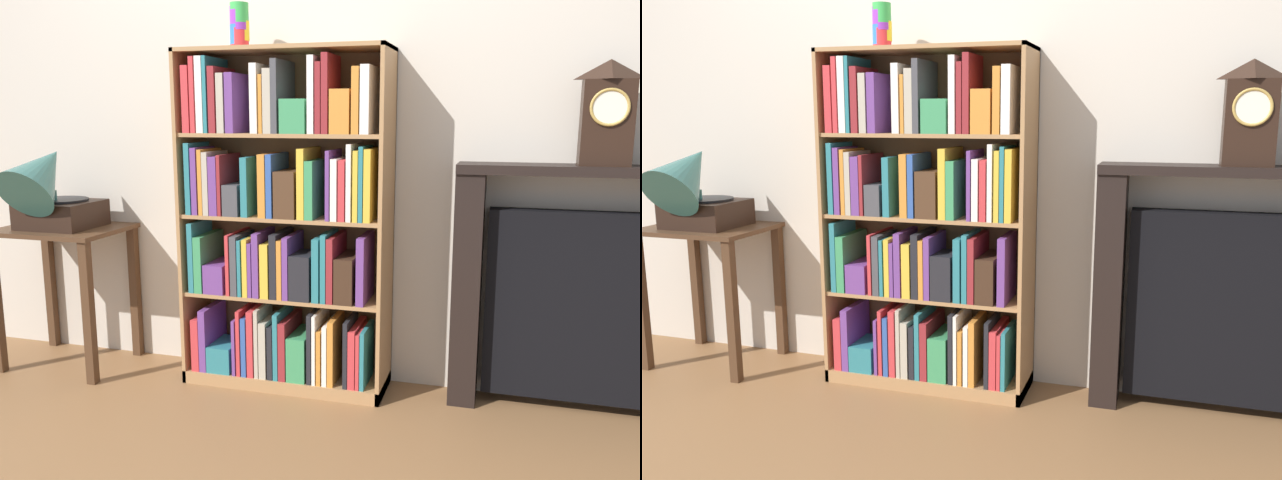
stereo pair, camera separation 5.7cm
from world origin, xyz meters
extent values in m
cube|color=brown|center=(0.00, 0.00, -0.01)|extent=(8.04, 6.40, 0.02)
cube|color=beige|center=(0.09, 0.30, 1.30)|extent=(5.04, 0.08, 2.60)
cube|color=#A87A4C|center=(-0.47, 0.11, 0.78)|extent=(0.02, 0.31, 1.56)
cube|color=#A87A4C|center=(0.47, 0.11, 0.78)|extent=(0.02, 0.31, 1.56)
cube|color=brown|center=(0.00, 0.26, 0.78)|extent=(0.96, 0.01, 1.56)
cube|color=#A87A4C|center=(0.00, 0.11, 1.55)|extent=(0.96, 0.31, 0.02)
cube|color=#A87A4C|center=(0.00, 0.11, 0.03)|extent=(0.96, 0.31, 0.06)
cube|color=#C63338|center=(-0.42, 0.08, 0.19)|extent=(0.04, 0.22, 0.25)
cube|color=#663884|center=(-0.38, 0.09, 0.21)|extent=(0.03, 0.25, 0.30)
cube|color=teal|center=(-0.30, 0.07, 0.12)|extent=(0.12, 0.21, 0.13)
cube|color=#663884|center=(-0.22, 0.10, 0.19)|extent=(0.02, 0.27, 0.27)
cube|color=#C63338|center=(-0.19, 0.10, 0.22)|extent=(0.02, 0.26, 0.32)
cube|color=#2D519E|center=(-0.17, 0.08, 0.20)|extent=(0.02, 0.22, 0.28)
cube|color=#C63338|center=(-0.13, 0.07, 0.22)|extent=(0.03, 0.21, 0.32)
cube|color=#B2A893|center=(-0.10, 0.07, 0.22)|extent=(0.02, 0.21, 0.33)
cube|color=#B2A893|center=(-0.07, 0.08, 0.20)|extent=(0.03, 0.22, 0.27)
cube|color=black|center=(-0.04, 0.08, 0.19)|extent=(0.03, 0.23, 0.25)
cube|color=teal|center=(-0.01, 0.08, 0.22)|extent=(0.02, 0.24, 0.32)
cube|color=maroon|center=(0.02, 0.10, 0.20)|extent=(0.03, 0.26, 0.28)
cube|color=#388E56|center=(0.09, 0.08, 0.16)|extent=(0.09, 0.24, 0.21)
cube|color=black|center=(0.15, 0.08, 0.22)|extent=(0.02, 0.23, 0.33)
cube|color=white|center=(0.18, 0.09, 0.22)|extent=(0.02, 0.25, 0.32)
cube|color=orange|center=(0.20, 0.08, 0.19)|extent=(0.02, 0.24, 0.26)
cube|color=white|center=(0.23, 0.07, 0.20)|extent=(0.02, 0.22, 0.28)
cube|color=orange|center=(0.25, 0.07, 0.21)|extent=(0.03, 0.21, 0.30)
cube|color=black|center=(0.32, 0.08, 0.21)|extent=(0.02, 0.23, 0.31)
cube|color=#C63338|center=(0.35, 0.09, 0.19)|extent=(0.03, 0.26, 0.27)
cube|color=#C63338|center=(0.38, 0.07, 0.19)|extent=(0.02, 0.21, 0.26)
cube|color=teal|center=(0.40, 0.08, 0.19)|extent=(0.02, 0.22, 0.27)
cube|color=#A87A4C|center=(0.00, 0.11, 0.44)|extent=(0.93, 0.29, 0.02)
cube|color=teal|center=(-0.42, 0.08, 0.61)|extent=(0.03, 0.22, 0.33)
cube|color=#388E56|center=(-0.39, 0.09, 0.58)|extent=(0.04, 0.26, 0.27)
cube|color=#663884|center=(-0.31, 0.08, 0.52)|extent=(0.10, 0.24, 0.14)
cube|color=#C63338|center=(-0.24, 0.10, 0.59)|extent=(0.02, 0.26, 0.28)
cube|color=#424247|center=(-0.21, 0.08, 0.59)|extent=(0.03, 0.23, 0.28)
cube|color=teal|center=(-0.18, 0.08, 0.58)|extent=(0.02, 0.23, 0.26)
cube|color=gold|center=(-0.15, 0.07, 0.58)|extent=(0.02, 0.21, 0.27)
cube|color=#663884|center=(-0.13, 0.07, 0.58)|extent=(0.02, 0.21, 0.25)
cube|color=#663884|center=(-0.10, 0.08, 0.60)|extent=(0.03, 0.23, 0.30)
cube|color=gold|center=(-0.06, 0.07, 0.57)|extent=(0.04, 0.21, 0.25)
cube|color=black|center=(-0.01, 0.09, 0.60)|extent=(0.03, 0.26, 0.30)
cube|color=orange|center=(0.02, 0.10, 0.59)|extent=(0.02, 0.26, 0.27)
cube|color=#663884|center=(0.04, 0.09, 0.59)|extent=(0.03, 0.24, 0.28)
cube|color=black|center=(0.11, 0.06, 0.55)|extent=(0.10, 0.19, 0.21)
cube|color=teal|center=(0.18, 0.08, 0.59)|extent=(0.03, 0.24, 0.29)
cube|color=teal|center=(0.22, 0.08, 0.60)|extent=(0.02, 0.23, 0.31)
cube|color=maroon|center=(0.25, 0.09, 0.60)|extent=(0.03, 0.26, 0.29)
cube|color=#382316|center=(0.31, 0.08, 0.55)|extent=(0.08, 0.24, 0.20)
cube|color=#663884|center=(0.39, 0.08, 0.60)|extent=(0.03, 0.23, 0.30)
cube|color=#A87A4C|center=(0.00, 0.11, 0.81)|extent=(0.93, 0.29, 0.02)
cube|color=teal|center=(-0.42, 0.07, 0.98)|extent=(0.03, 0.22, 0.33)
cube|color=#663884|center=(-0.39, 0.07, 0.97)|extent=(0.03, 0.21, 0.31)
cube|color=orange|center=(-0.36, 0.07, 0.97)|extent=(0.02, 0.22, 0.30)
cube|color=#B2A893|center=(-0.33, 0.08, 0.96)|extent=(0.03, 0.23, 0.29)
cube|color=#663884|center=(-0.30, 0.10, 0.95)|extent=(0.04, 0.27, 0.27)
cube|color=maroon|center=(-0.27, 0.08, 0.96)|extent=(0.02, 0.24, 0.27)
cube|color=#424247|center=(-0.21, 0.07, 0.89)|extent=(0.07, 0.21, 0.14)
cube|color=teal|center=(-0.15, 0.09, 0.95)|extent=(0.03, 0.25, 0.27)
cube|color=orange|center=(-0.06, 0.08, 0.96)|extent=(0.03, 0.23, 0.28)
cube|color=#2D519E|center=(-0.03, 0.08, 0.96)|extent=(0.03, 0.24, 0.28)
cube|color=#472D1C|center=(0.04, 0.08, 0.92)|extent=(0.10, 0.23, 0.21)
cube|color=gold|center=(0.12, 0.10, 0.97)|extent=(0.03, 0.27, 0.31)
cube|color=#388E56|center=(0.15, 0.07, 0.95)|extent=(0.04, 0.21, 0.26)
cube|color=#663884|center=(0.24, 0.08, 0.97)|extent=(0.02, 0.23, 0.30)
cube|color=white|center=(0.27, 0.08, 0.95)|extent=(0.03, 0.22, 0.27)
cube|color=#C63338|center=(0.30, 0.08, 0.95)|extent=(0.03, 0.24, 0.26)
cube|color=white|center=(0.33, 0.09, 0.99)|extent=(0.02, 0.25, 0.33)
cube|color=gold|center=(0.36, 0.09, 0.97)|extent=(0.02, 0.25, 0.30)
cube|color=teal|center=(0.38, 0.08, 0.98)|extent=(0.02, 0.22, 0.32)
cube|color=gold|center=(0.41, 0.09, 0.98)|extent=(0.03, 0.25, 0.31)
cube|color=#A87A4C|center=(0.00, 0.11, 1.18)|extent=(0.93, 0.29, 0.02)
cube|color=#C63338|center=(-0.42, 0.07, 1.34)|extent=(0.03, 0.21, 0.30)
cube|color=#C63338|center=(-0.38, 0.08, 1.36)|extent=(0.02, 0.23, 0.33)
cube|color=white|center=(-0.35, 0.09, 1.36)|extent=(0.03, 0.25, 0.33)
cube|color=teal|center=(-0.32, 0.09, 1.36)|extent=(0.02, 0.24, 0.33)
cube|color=maroon|center=(-0.29, 0.08, 1.34)|extent=(0.03, 0.24, 0.29)
cube|color=#B2A893|center=(-0.25, 0.10, 1.32)|extent=(0.03, 0.26, 0.26)
cube|color=#663884|center=(-0.21, 0.08, 1.32)|extent=(0.04, 0.23, 0.26)
cube|color=white|center=(-0.09, 0.08, 1.34)|extent=(0.03, 0.24, 0.30)
cube|color=orange|center=(-0.06, 0.08, 1.32)|extent=(0.02, 0.24, 0.25)
cube|color=#B2A893|center=(-0.03, 0.08, 1.33)|extent=(0.04, 0.22, 0.28)
cube|color=#424247|center=(0.00, 0.09, 1.35)|extent=(0.03, 0.26, 0.32)
cube|color=#388E56|center=(0.08, 0.09, 1.27)|extent=(0.11, 0.24, 0.15)
cube|color=white|center=(0.16, 0.10, 1.35)|extent=(0.03, 0.26, 0.32)
cube|color=maroon|center=(0.20, 0.08, 1.34)|extent=(0.02, 0.22, 0.30)
cube|color=maroon|center=(0.23, 0.08, 1.36)|extent=(0.03, 0.22, 0.33)
cube|color=orange|center=(0.29, 0.08, 1.28)|extent=(0.09, 0.22, 0.19)
cube|color=orange|center=(0.36, 0.07, 1.33)|extent=(0.03, 0.22, 0.28)
cube|color=white|center=(0.40, 0.09, 1.33)|extent=(0.04, 0.24, 0.28)
cylinder|color=red|center=(-0.20, 0.09, 1.61)|extent=(0.08, 0.08, 0.09)
cylinder|color=blue|center=(-0.20, 0.09, 1.62)|extent=(0.08, 0.08, 0.09)
cylinder|color=yellow|center=(-0.20, 0.09, 1.64)|extent=(0.08, 0.08, 0.09)
cylinder|color=#28B2B7|center=(-0.20, 0.09, 1.65)|extent=(0.08, 0.08, 0.09)
cylinder|color=blue|center=(-0.20, 0.09, 1.67)|extent=(0.08, 0.08, 0.09)
cylinder|color=purple|center=(-0.20, 0.09, 1.68)|extent=(0.08, 0.08, 0.09)
cylinder|color=purple|center=(-0.20, 0.09, 1.70)|extent=(0.08, 0.08, 0.09)
cylinder|color=green|center=(-0.20, 0.09, 1.71)|extent=(0.08, 0.08, 0.09)
cube|color=#472D1C|center=(-1.16, 0.03, 0.71)|extent=(0.60, 0.46, 0.02)
cube|color=#472D1C|center=(-1.43, -0.17, 0.35)|extent=(0.04, 0.04, 0.70)
cube|color=#472D1C|center=(-0.89, -0.17, 0.35)|extent=(0.04, 0.04, 0.70)
cube|color=#472D1C|center=(-1.43, 0.23, 0.35)|extent=(0.04, 0.04, 0.70)
cube|color=#472D1C|center=(-0.89, 0.23, 0.35)|extent=(0.04, 0.04, 0.70)
cube|color=black|center=(-1.16, 0.03, 0.78)|extent=(0.35, 0.32, 0.13)
cylinder|color=black|center=(-1.16, 0.03, 0.85)|extent=(0.27, 0.27, 0.01)
cylinder|color=#2D605B|center=(-1.16, -0.02, 0.88)|extent=(0.03, 0.03, 0.06)
cone|color=#2D605B|center=(-1.16, -0.09, 1.00)|extent=(0.29, 0.42, 0.42)
cube|color=black|center=(1.34, 0.15, 1.05)|extent=(1.15, 0.22, 0.04)
cube|color=black|center=(0.83, 0.15, 0.51)|extent=(0.12, 0.19, 1.03)
cube|color=black|center=(1.34, 0.19, 0.46)|extent=(0.87, 0.11, 0.82)
cube|color=black|center=(1.34, 0.15, 1.24)|extent=(0.19, 0.12, 0.34)
pyramid|color=black|center=(1.34, 0.15, 1.45)|extent=(0.19, 0.12, 0.08)
cylinder|color=silver|center=(1.34, 0.09, 1.30)|extent=(0.14, 0.01, 0.14)
torus|color=#B79347|center=(1.34, 0.09, 1.30)|extent=(0.15, 0.01, 0.15)
camera|label=1|loc=(0.98, -2.68, 1.27)|focal=36.38mm
camera|label=2|loc=(1.04, -2.67, 1.27)|focal=36.38mm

